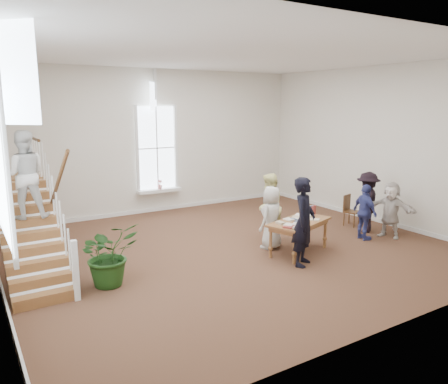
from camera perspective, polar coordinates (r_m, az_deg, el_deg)
ground at (r=10.59m, az=1.06°, el=-7.37°), size 10.00×10.00×0.00m
room_shell at (r=14.25m, az=-8.49°, el=-0.93°), size 10.49×10.00×10.00m
staircase at (r=9.43m, az=-24.42°, el=-0.55°), size 1.10×4.10×2.92m
library_table at (r=10.26m, az=9.77°, el=-4.19°), size 1.81×1.30×0.82m
police_officer at (r=9.43m, az=10.39°, el=-3.84°), size 0.83×0.78×1.92m
elderly_woman at (r=10.47m, az=6.20°, el=-3.34°), size 0.87×0.73×1.51m
person_yellow at (r=11.01m, az=5.86°, el=-2.03°), size 1.05×0.97×1.73m
woman_cluster_a at (r=11.65m, az=17.93°, el=-2.53°), size 0.51×0.89×1.43m
woman_cluster_b at (r=12.36m, az=18.20°, el=-1.27°), size 1.22×1.07×1.64m
woman_cluster_c at (r=12.09m, az=20.92°, el=-2.18°), size 0.85×1.42×1.46m
floor_plant at (r=8.64m, az=-14.80°, el=-7.83°), size 1.24×1.11×1.23m
side_chair at (r=12.96m, az=16.10°, el=-2.12°), size 0.47×0.47×0.88m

